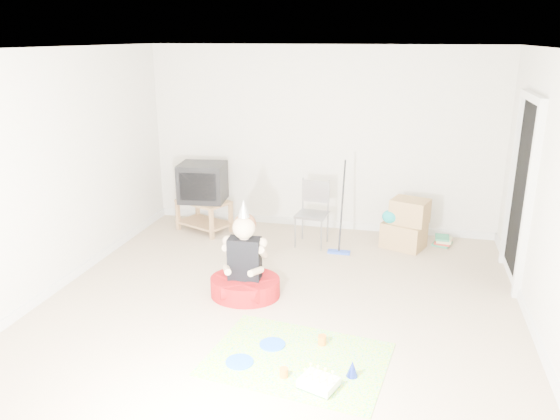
% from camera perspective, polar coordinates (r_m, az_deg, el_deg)
% --- Properties ---
extents(ground, '(5.00, 5.00, 0.00)m').
position_cam_1_polar(ground, '(5.90, 0.05, -9.59)').
color(ground, tan).
rests_on(ground, ground).
extents(doorway_recess, '(0.02, 0.90, 2.05)m').
position_cam_1_polar(doorway_recess, '(6.65, 23.93, 1.51)').
color(doorway_recess, black).
rests_on(doorway_recess, ground).
extents(tv_stand, '(0.85, 0.71, 0.46)m').
position_cam_1_polar(tv_stand, '(7.94, -7.94, -0.30)').
color(tv_stand, olive).
rests_on(tv_stand, ground).
extents(crt_tv, '(0.68, 0.58, 0.54)m').
position_cam_1_polar(crt_tv, '(7.81, -8.08, 2.89)').
color(crt_tv, black).
rests_on(crt_tv, tv_stand).
extents(folding_chair, '(0.43, 0.42, 0.88)m').
position_cam_1_polar(folding_chair, '(7.30, 3.35, -0.48)').
color(folding_chair, gray).
rests_on(folding_chair, ground).
extents(cardboard_boxes, '(0.65, 0.57, 0.67)m').
position_cam_1_polar(cardboard_boxes, '(7.42, 12.98, -1.50)').
color(cardboard_boxes, '#A68150').
rests_on(cardboard_boxes, ground).
extents(floor_mop, '(0.29, 0.39, 1.17)m').
position_cam_1_polar(floor_mop, '(7.09, 6.23, -2.54)').
color(floor_mop, blue).
rests_on(floor_mop, ground).
extents(book_pile, '(0.29, 0.33, 0.12)m').
position_cam_1_polar(book_pile, '(7.74, 16.72, -3.08)').
color(book_pile, '#2A7E55').
rests_on(book_pile, ground).
extents(seated_woman, '(0.81, 0.81, 1.09)m').
position_cam_1_polar(seated_woman, '(5.95, -3.68, -6.84)').
color(seated_woman, '#9C0E11').
rests_on(seated_woman, ground).
extents(party_mat, '(1.67, 1.30, 0.01)m').
position_cam_1_polar(party_mat, '(4.97, 1.82, -15.28)').
color(party_mat, '#E53074').
rests_on(party_mat, ground).
extents(birthday_cake, '(0.35, 0.31, 0.14)m').
position_cam_1_polar(birthday_cake, '(4.62, 4.04, -17.61)').
color(birthday_cake, white).
rests_on(birthday_cake, party_mat).
extents(blue_plate_near, '(0.32, 0.32, 0.01)m').
position_cam_1_polar(blue_plate_near, '(5.15, -0.80, -13.86)').
color(blue_plate_near, blue).
rests_on(blue_plate_near, party_mat).
extents(blue_plate_far, '(0.33, 0.33, 0.01)m').
position_cam_1_polar(blue_plate_far, '(4.92, -4.25, -15.54)').
color(blue_plate_far, blue).
rests_on(blue_plate_far, party_mat).
extents(orange_cup_near, '(0.08, 0.08, 0.09)m').
position_cam_1_polar(orange_cup_near, '(5.15, 4.42, -13.39)').
color(orange_cup_near, orange).
rests_on(orange_cup_near, party_mat).
extents(orange_cup_far, '(0.08, 0.08, 0.08)m').
position_cam_1_polar(orange_cup_far, '(4.72, 0.41, -16.62)').
color(orange_cup_far, orange).
rests_on(orange_cup_far, party_mat).
extents(blue_party_hat, '(0.12, 0.12, 0.14)m').
position_cam_1_polar(blue_party_hat, '(4.75, 7.56, -16.11)').
color(blue_party_hat, '#182BAA').
rests_on(blue_party_hat, party_mat).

